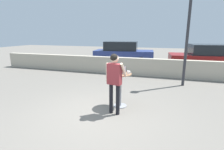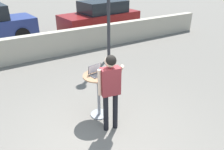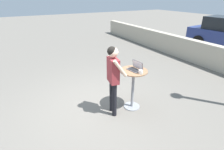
% 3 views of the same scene
% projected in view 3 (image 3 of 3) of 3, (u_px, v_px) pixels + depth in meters
% --- Properties ---
extents(ground_plane, '(50.00, 50.00, 0.00)m').
position_uv_depth(ground_plane, '(98.00, 107.00, 4.69)').
color(ground_plane, slate).
extents(pavement_kerb, '(17.15, 0.35, 0.95)m').
position_uv_depth(pavement_kerb, '(220.00, 59.00, 6.81)').
color(pavement_kerb, '#B2A893').
rests_on(pavement_kerb, ground_plane).
extents(cafe_table, '(0.68, 0.68, 1.07)m').
position_uv_depth(cafe_table, '(133.00, 83.00, 4.42)').
color(cafe_table, gray).
rests_on(cafe_table, ground_plane).
extents(laptop, '(0.37, 0.30, 0.22)m').
position_uv_depth(laptop, '(135.00, 68.00, 4.27)').
color(laptop, '#515156').
rests_on(laptop, cafe_table).
extents(coffee_mug, '(0.13, 0.10, 0.10)m').
position_uv_depth(coffee_mug, '(141.00, 72.00, 4.06)').
color(coffee_mug, white).
rests_on(coffee_mug, cafe_table).
extents(standing_person, '(0.56, 0.34, 1.74)m').
position_uv_depth(standing_person, '(113.00, 73.00, 4.02)').
color(standing_person, black).
rests_on(standing_person, ground_plane).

